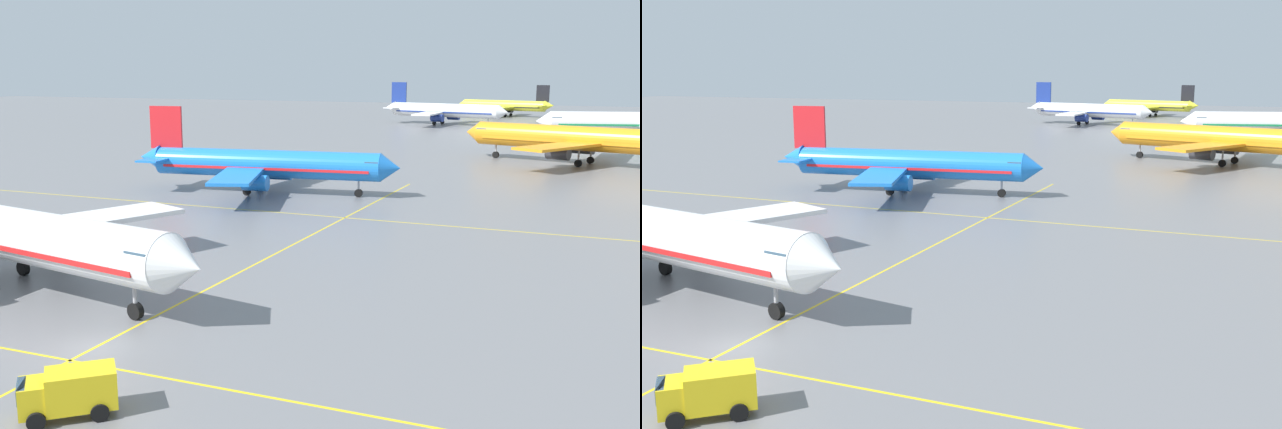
{
  "view_description": "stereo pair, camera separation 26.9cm",
  "coord_description": "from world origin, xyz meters",
  "views": [
    {
      "loc": [
        26.18,
        -30.92,
        15.06
      ],
      "look_at": [
        3.61,
        23.8,
        3.43
      ],
      "focal_mm": 41.56,
      "sensor_mm": 36.0,
      "label": 1
    },
    {
      "loc": [
        26.43,
        -30.82,
        15.06
      ],
      "look_at": [
        3.61,
        23.8,
        3.43
      ],
      "focal_mm": 41.56,
      "sensor_mm": 36.0,
      "label": 2
    }
  ],
  "objects": [
    {
      "name": "airliner_distant_taxiway",
      "position": [
        -10.82,
        216.77,
        3.48
      ],
      "size": [
        32.37,
        27.58,
        10.21
      ],
      "color": "yellow",
      "rests_on": "ground"
    },
    {
      "name": "airliner_far_right_stand",
      "position": [
        -20.73,
        172.12,
        3.92
      ],
      "size": [
        36.62,
        31.13,
        11.48
      ],
      "color": "white",
      "rests_on": "ground"
    },
    {
      "name": "taxiway_markings",
      "position": [
        0.0,
        18.65,
        0.0
      ],
      "size": [
        168.32,
        90.85,
        0.01
      ],
      "color": "yellow",
      "rests_on": "ground"
    },
    {
      "name": "ground_plane",
      "position": [
        0.0,
        0.0,
        0.0
      ],
      "size": [
        600.0,
        600.0,
        0.0
      ],
      "primitive_type": "plane",
      "color": "slate"
    },
    {
      "name": "airliner_second_row",
      "position": [
        -14.86,
        50.15,
        3.59
      ],
      "size": [
        33.86,
        28.98,
        10.53
      ],
      "color": "blue",
      "rests_on": "ground"
    },
    {
      "name": "service_truck_red_van",
      "position": [
        4.37,
        -7.07,
        1.18
      ],
      "size": [
        4.3,
        4.09,
        2.1
      ],
      "color": "yellow",
      "rests_on": "ground"
    },
    {
      "name": "airliner_third_row",
      "position": [
        19.0,
        94.35,
        4.15
      ],
      "size": [
        38.27,
        32.68,
        12.14
      ],
      "color": "orange",
      "rests_on": "ground"
    },
    {
      "name": "airliner_front_gate",
      "position": [
        -13.61,
        7.12,
        3.89
      ],
      "size": [
        36.53,
        31.1,
        11.39
      ],
      "color": "white",
      "rests_on": "ground"
    }
  ]
}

